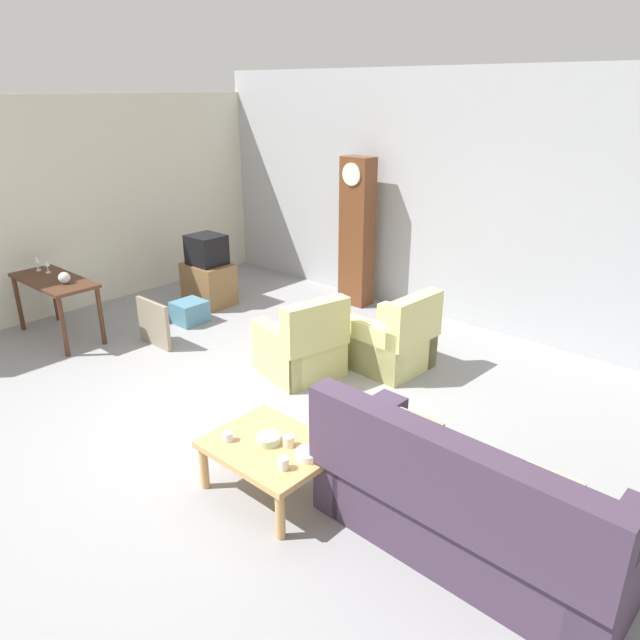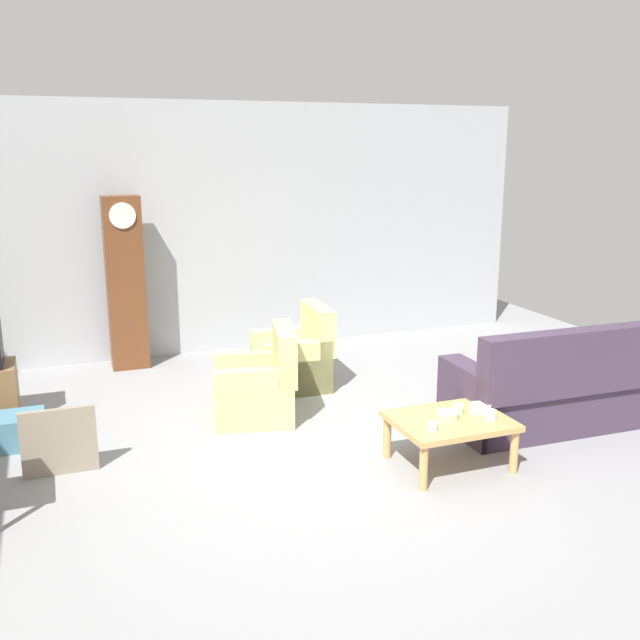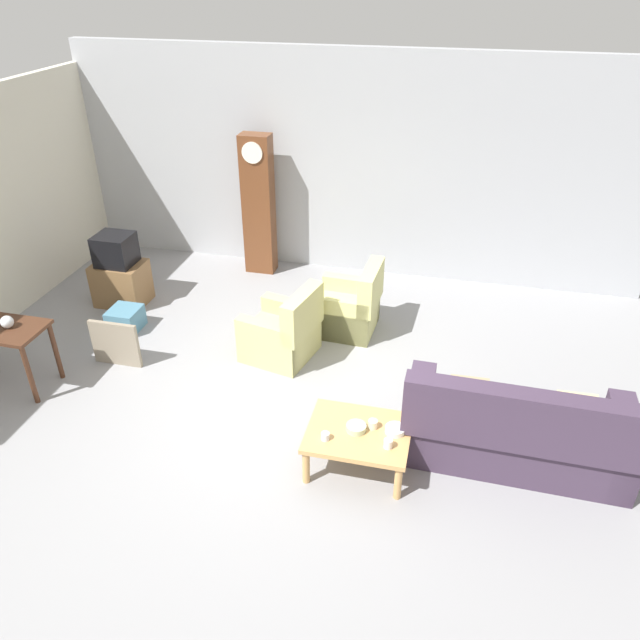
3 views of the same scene
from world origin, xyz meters
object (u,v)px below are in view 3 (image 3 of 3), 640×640
framed_picture_leaning (115,344)px  grandfather_clock (259,205)px  glass_dome_cloche (7,322)px  cup_blue_rimmed (325,436)px  bowl_white_stacked (395,430)px  cup_white_porcelain (388,444)px  storage_box_blue (126,319)px  cup_cream_tall (373,424)px  tv_stand_cabinet (122,283)px  tv_crt (115,250)px  armchair_olive_near (283,334)px  armchair_olive_far (349,309)px  couch_floral (516,433)px  bowl_shallow_green (356,428)px  coffee_table_wood (358,436)px

framed_picture_leaning → grandfather_clock: bearing=72.7°
glass_dome_cloche → cup_blue_rimmed: glass_dome_cloche is taller
grandfather_clock → glass_dome_cloche: 3.85m
cup_blue_rimmed → bowl_white_stacked: cup_blue_rimmed is taller
grandfather_clock → cup_white_porcelain: 4.74m
framed_picture_leaning → storage_box_blue: size_ratio=1.48×
cup_cream_tall → bowl_white_stacked: (0.21, -0.01, -0.01)m
tv_stand_cabinet → framed_picture_leaning: tv_stand_cabinet is taller
tv_crt → armchair_olive_near: bearing=-16.4°
armchair_olive_far → tv_crt: tv_crt is taller
armchair_olive_far → storage_box_blue: bearing=-166.6°
storage_box_blue → framed_picture_leaning: bearing=-68.0°
couch_floral → cup_cream_tall: couch_floral is taller
couch_floral → bowl_white_stacked: 1.16m
armchair_olive_near → armchair_olive_far: bearing=50.1°
armchair_olive_far → cup_blue_rimmed: bearing=-83.9°
grandfather_clock → bowl_shallow_green: 4.44m
couch_floral → grandfather_clock: 5.05m
bowl_white_stacked → cup_blue_rimmed: bearing=-158.0°
armchair_olive_near → bowl_white_stacked: 2.20m
coffee_table_wood → tv_crt: 4.49m
armchair_olive_near → coffee_table_wood: 2.03m
grandfather_clock → bowl_shallow_green: grandfather_clock is taller
armchair_olive_far → coffee_table_wood: armchair_olive_far is taller
couch_floral → cup_blue_rimmed: (-1.71, -0.58, 0.11)m
tv_stand_cabinet → framed_picture_leaning: bearing=-63.6°
coffee_table_wood → cup_blue_rimmed: bearing=-146.5°
coffee_table_wood → couch_floral: bearing=15.4°
coffee_table_wood → framed_picture_leaning: framed_picture_leaning is taller
cup_cream_tall → cup_white_porcelain: bearing=-52.6°
armchair_olive_far → bowl_white_stacked: (0.89, -2.35, 0.15)m
coffee_table_wood → glass_dome_cloche: size_ratio=6.95×
tv_stand_cabinet → cup_blue_rimmed: size_ratio=8.82×
tv_stand_cabinet → cup_blue_rimmed: 4.34m
tv_crt → cup_cream_tall: tv_crt is taller
cup_white_porcelain → bowl_shallow_green: cup_white_porcelain is taller
armchair_olive_near → framed_picture_leaning: size_ratio=1.56×
armchair_olive_near → glass_dome_cloche: size_ratio=6.79×
armchair_olive_far → grandfather_clock: (-1.66, 1.41, 0.74)m
armchair_olive_near → glass_dome_cloche: (-2.70, -1.26, 0.53)m
armchair_olive_far → bowl_shallow_green: bearing=-77.6°
armchair_olive_far → couch_floral: bearing=-45.4°
bowl_white_stacked → bowl_shallow_green: bearing=-170.5°
armchair_olive_far → tv_stand_cabinet: size_ratio=1.35×
cup_blue_rimmed → bowl_white_stacked: 0.66m
coffee_table_wood → glass_dome_cloche: (-3.92, 0.37, 0.47)m
grandfather_clock → glass_dome_cloche: size_ratio=15.12×
armchair_olive_near → framed_picture_leaning: bearing=-161.4°
couch_floral → armchair_olive_near: bearing=155.1°
tv_crt → framed_picture_leaning: 1.63m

